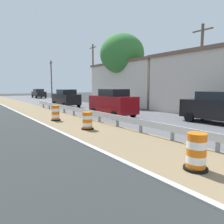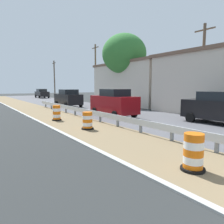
{
  "view_description": "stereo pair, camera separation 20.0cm",
  "coord_description": "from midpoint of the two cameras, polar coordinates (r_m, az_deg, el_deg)",
  "views": [
    {
      "loc": [
        -5.28,
        0.7,
        2.39
      ],
      "look_at": [
        1.32,
        9.96,
        1.0
      ],
      "focal_mm": 33.42,
      "sensor_mm": 36.0,
      "label": 1
    },
    {
      "loc": [
        -5.12,
        0.58,
        2.39
      ],
      "look_at": [
        1.32,
        9.96,
        1.0
      ],
      "focal_mm": 33.42,
      "sensor_mm": 36.0,
      "label": 2
    }
  ],
  "objects": [
    {
      "name": "utility_pole_far",
      "position": [
        45.97,
        -15.34,
        8.76
      ],
      "size": [
        0.24,
        1.8,
        7.79
      ],
      "color": "brown",
      "rests_on": "ground"
    },
    {
      "name": "car_lead_far_lane",
      "position": [
        16.82,
        0.82,
        2.54
      ],
      "size": [
        2.05,
        4.46,
        2.2
      ],
      "rotation": [
        0.0,
        0.0,
        1.57
      ],
      "color": "maroon",
      "rests_on": "ground"
    },
    {
      "name": "car_mid_far_lane",
      "position": [
        47.47,
        -18.51,
        4.86
      ],
      "size": [
        2.22,
        4.78,
        1.92
      ],
      "rotation": [
        0.0,
        0.0,
        -1.59
      ],
      "color": "black",
      "rests_on": "ground"
    },
    {
      "name": "roadside_shop_far",
      "position": [
        28.81,
        6.64,
        7.67
      ],
      "size": [
        6.55,
        12.04,
        5.54
      ],
      "color": "beige",
      "rests_on": "ground"
    },
    {
      "name": "traffic_barrel_close",
      "position": [
        11.81,
        -6.23,
        -2.6
      ],
      "size": [
        0.69,
        0.69,
        0.98
      ],
      "color": "orange",
      "rests_on": "ground"
    },
    {
      "name": "car_trailing_near_lane",
      "position": [
        14.97,
        27.86,
        0.97
      ],
      "size": [
        2.07,
        4.75,
        2.08
      ],
      "rotation": [
        0.0,
        0.0,
        -1.55
      ],
      "color": "black",
      "rests_on": "ground"
    },
    {
      "name": "traffic_barrel_nearest",
      "position": [
        6.51,
        22.19,
        -10.55
      ],
      "size": [
        0.69,
        0.69,
        1.08
      ],
      "color": "orange",
      "rests_on": "ground"
    },
    {
      "name": "utility_pole_mid",
      "position": [
        32.98,
        -4.35,
        10.71
      ],
      "size": [
        0.24,
        1.8,
        8.83
      ],
      "color": "brown",
      "rests_on": "ground"
    },
    {
      "name": "utility_pole_near",
      "position": [
        19.43,
        23.85,
        10.89
      ],
      "size": [
        0.24,
        1.8,
        7.54
      ],
      "color": "brown",
      "rests_on": "ground"
    },
    {
      "name": "car_lead_near_lane",
      "position": [
        25.62,
        -11.67,
        3.76
      ],
      "size": [
        2.19,
        4.31,
        2.07
      ],
      "rotation": [
        0.0,
        0.0,
        1.59
      ],
      "color": "black",
      "rests_on": "ground"
    },
    {
      "name": "traffic_barrel_mid",
      "position": [
        15.29,
        -14.54,
        -0.42
      ],
      "size": [
        0.67,
        0.67,
        1.09
      ],
      "color": "orange",
      "rests_on": "ground"
    },
    {
      "name": "tree_roadside",
      "position": [
        27.33,
        3.57,
        15.53
      ],
      "size": [
        5.57,
        5.57,
        9.0
      ],
      "color": "brown",
      "rests_on": "ground"
    }
  ]
}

